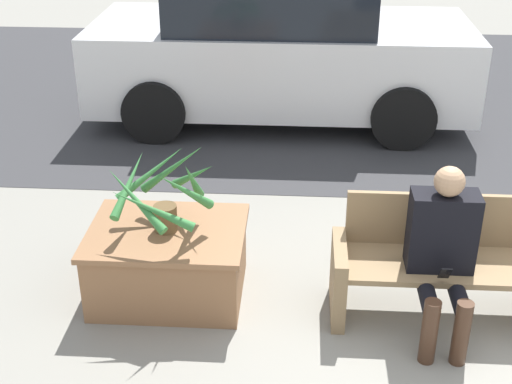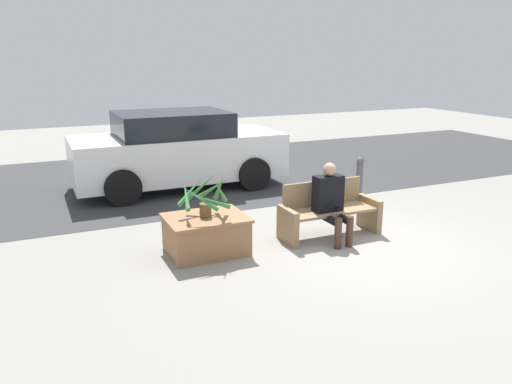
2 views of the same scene
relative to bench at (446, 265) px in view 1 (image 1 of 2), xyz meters
name	(u,v)px [view 1 (image 1 of 2)]	position (x,y,z in m)	size (l,w,h in m)	color
ground_plane	(493,371)	(0.23, -0.61, -0.37)	(30.00, 30.00, 0.00)	gray
road_surface	(398,92)	(0.23, 4.68, -0.37)	(20.00, 6.00, 0.01)	#38383A
bench	(446,265)	(0.00, 0.00, 0.00)	(1.54, 0.54, 0.81)	#8C704C
person_seated	(443,247)	(-0.08, -0.18, 0.25)	(0.43, 0.61, 1.15)	black
planter_box	(168,260)	(-1.92, 0.09, -0.09)	(1.09, 0.85, 0.52)	#936642
potted_plant	(164,192)	(-1.92, 0.09, 0.44)	(0.75, 0.76, 0.62)	brown
parked_car	(279,50)	(-1.27, 3.76, 0.40)	(4.21, 1.98, 1.56)	silver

